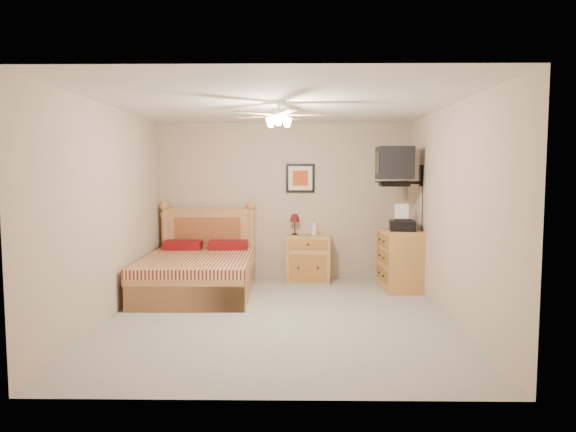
% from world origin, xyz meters
% --- Properties ---
extents(floor, '(4.50, 4.50, 0.00)m').
position_xyz_m(floor, '(0.00, 0.00, 0.00)').
color(floor, gray).
rests_on(floor, ground).
extents(ceiling, '(4.00, 4.50, 0.04)m').
position_xyz_m(ceiling, '(0.00, 0.00, 2.50)').
color(ceiling, white).
rests_on(ceiling, ground).
extents(wall_back, '(4.00, 0.04, 2.50)m').
position_xyz_m(wall_back, '(0.00, 2.25, 1.25)').
color(wall_back, tan).
rests_on(wall_back, ground).
extents(wall_front, '(4.00, 0.04, 2.50)m').
position_xyz_m(wall_front, '(0.00, -2.25, 1.25)').
color(wall_front, tan).
rests_on(wall_front, ground).
extents(wall_left, '(0.04, 4.50, 2.50)m').
position_xyz_m(wall_left, '(-2.00, 0.00, 1.25)').
color(wall_left, tan).
rests_on(wall_left, ground).
extents(wall_right, '(0.04, 4.50, 2.50)m').
position_xyz_m(wall_right, '(2.00, 0.00, 1.25)').
color(wall_right, tan).
rests_on(wall_right, ground).
extents(bed, '(1.52, 1.98, 1.27)m').
position_xyz_m(bed, '(-1.19, 1.12, 0.63)').
color(bed, '#BA7F50').
rests_on(bed, ground).
extents(nightstand, '(0.70, 0.54, 0.73)m').
position_xyz_m(nightstand, '(0.40, 2.00, 0.37)').
color(nightstand, '#A37433').
rests_on(nightstand, ground).
extents(table_lamp, '(0.23, 0.23, 0.33)m').
position_xyz_m(table_lamp, '(0.18, 2.07, 0.89)').
color(table_lamp, '#541111').
rests_on(table_lamp, nightstand).
extents(lotion_bottle, '(0.12, 0.12, 0.25)m').
position_xyz_m(lotion_bottle, '(0.49, 2.00, 0.85)').
color(lotion_bottle, silver).
rests_on(lotion_bottle, nightstand).
extents(framed_picture, '(0.46, 0.04, 0.46)m').
position_xyz_m(framed_picture, '(0.27, 2.23, 1.62)').
color(framed_picture, black).
rests_on(framed_picture, wall_back).
extents(dresser, '(0.57, 0.79, 0.88)m').
position_xyz_m(dresser, '(1.73, 1.43, 0.44)').
color(dresser, '#BC7E3B').
rests_on(dresser, ground).
extents(fax_machine, '(0.39, 0.41, 0.38)m').
position_xyz_m(fax_machine, '(1.72, 1.31, 1.07)').
color(fax_machine, black).
rests_on(fax_machine, dresser).
extents(magazine_lower, '(0.30, 0.35, 0.03)m').
position_xyz_m(magazine_lower, '(1.73, 1.70, 0.90)').
color(magazine_lower, beige).
rests_on(magazine_lower, dresser).
extents(magazine_upper, '(0.26, 0.30, 0.02)m').
position_xyz_m(magazine_upper, '(1.74, 1.69, 0.92)').
color(magazine_upper, tan).
rests_on(magazine_upper, magazine_lower).
extents(wall_tv, '(0.56, 0.46, 0.58)m').
position_xyz_m(wall_tv, '(1.75, 1.34, 1.81)').
color(wall_tv, black).
rests_on(wall_tv, wall_right).
extents(ceiling_fan, '(1.14, 1.14, 0.28)m').
position_xyz_m(ceiling_fan, '(0.00, -0.20, 2.36)').
color(ceiling_fan, white).
rests_on(ceiling_fan, ceiling).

